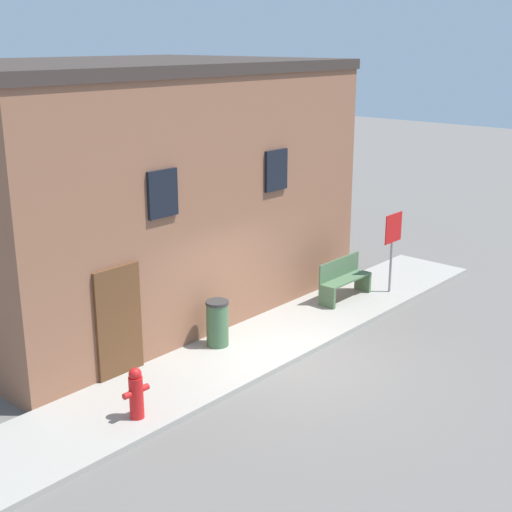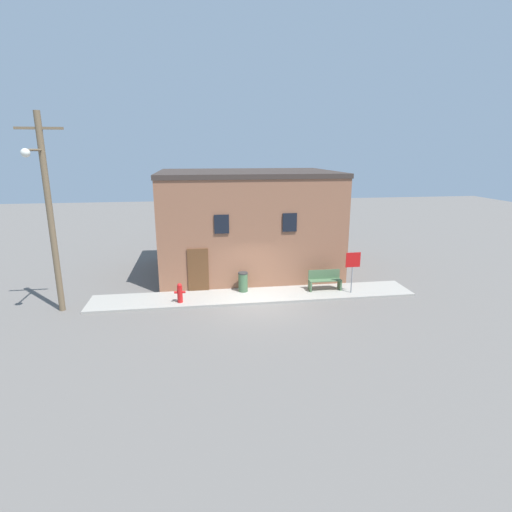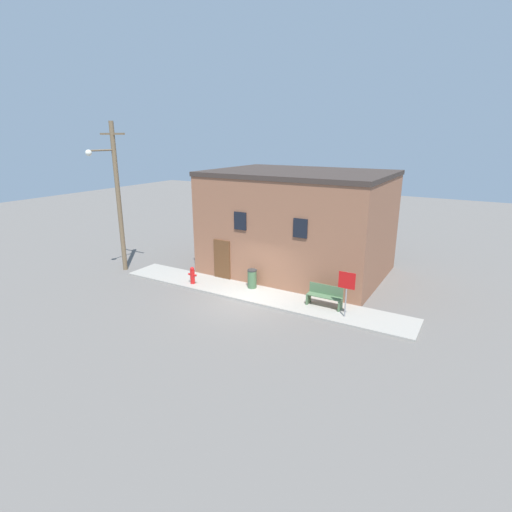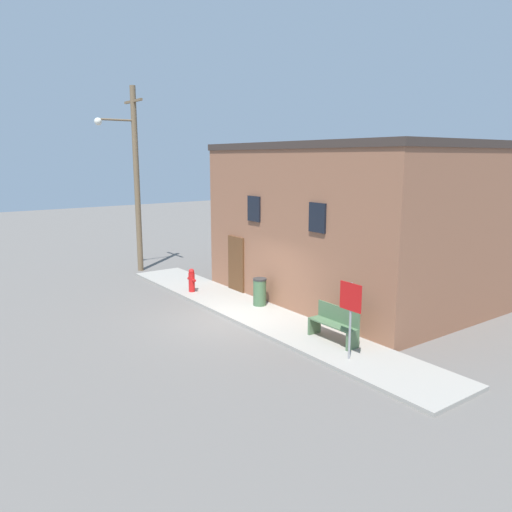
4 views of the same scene
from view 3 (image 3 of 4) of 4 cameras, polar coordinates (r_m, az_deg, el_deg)
The scene contains 8 objects.
ground_plane at distance 18.74m, azimuth -1.76°, elevation -6.62°, with size 80.00×80.00×0.00m, color #66605B.
sidewalk at distance 19.53m, azimuth -0.16°, elevation -5.45°, with size 15.17×2.06×0.11m.
brick_building at distance 22.42m, azimuth 6.07°, elevation 4.80°, with size 9.51×6.94×5.65m.
fire_hydrant at distance 20.85m, azimuth -9.07°, elevation -2.73°, with size 0.50×0.24×0.90m.
stop_sign at distance 16.93m, azimuth 12.82°, elevation -4.18°, with size 0.71×0.06×1.99m.
bench at distance 18.14m, azimuth 9.80°, elevation -5.67°, with size 1.58×0.44×0.98m.
trash_bin at distance 20.02m, azimuth -0.56°, elevation -3.25°, with size 0.47×0.47×0.96m.
utility_pole at distance 23.42m, azimuth -19.30°, elevation 8.39°, with size 1.80×1.88×8.21m.
Camera 3 is at (9.16, -14.57, 7.42)m, focal length 28.00 mm.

